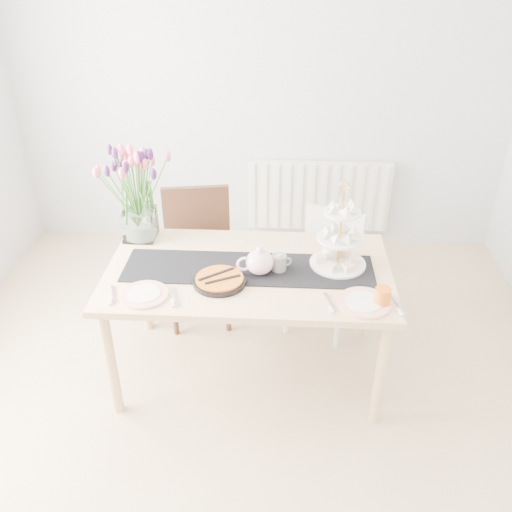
# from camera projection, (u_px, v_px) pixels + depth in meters

# --- Properties ---
(room_shell) EXTENTS (4.50, 4.50, 4.50)m
(room_shell) POSITION_uv_depth(u_px,v_px,m) (233.00, 226.00, 2.31)
(room_shell) COLOR tan
(room_shell) RESTS_ON ground
(radiator) EXTENTS (1.20, 0.08, 0.60)m
(radiator) POSITION_uv_depth(u_px,v_px,m) (318.00, 196.00, 4.60)
(radiator) COLOR white
(radiator) RESTS_ON room_shell
(dining_table) EXTENTS (1.60, 0.90, 0.75)m
(dining_table) POSITION_uv_depth(u_px,v_px,m) (249.00, 280.00, 3.08)
(dining_table) COLOR tan
(dining_table) RESTS_ON ground
(chair_brown) EXTENTS (0.52, 0.52, 0.92)m
(chair_brown) POSITION_uv_depth(u_px,v_px,m) (198.00, 245.00, 3.70)
(chair_brown) COLOR #392014
(chair_brown) RESTS_ON ground
(chair_white) EXTENTS (0.53, 0.53, 0.81)m
(chair_white) POSITION_uv_depth(u_px,v_px,m) (327.00, 262.00, 3.64)
(chair_white) COLOR silver
(chair_white) RESTS_ON ground
(table_runner) EXTENTS (1.40, 0.35, 0.01)m
(table_runner) POSITION_uv_depth(u_px,v_px,m) (249.00, 269.00, 3.04)
(table_runner) COLOR black
(table_runner) RESTS_ON dining_table
(tulip_vase) EXTENTS (0.68, 0.68, 0.59)m
(tulip_vase) POSITION_uv_depth(u_px,v_px,m) (134.00, 181.00, 3.16)
(tulip_vase) COLOR silver
(tulip_vase) RESTS_ON dining_table
(cake_stand) EXTENTS (0.32, 0.32, 0.46)m
(cake_stand) POSITION_uv_depth(u_px,v_px,m) (339.00, 245.00, 3.00)
(cake_stand) COLOR gold
(cake_stand) RESTS_ON dining_table
(teapot) EXTENTS (0.29, 0.26, 0.16)m
(teapot) POSITION_uv_depth(u_px,v_px,m) (260.00, 262.00, 2.96)
(teapot) COLOR white
(teapot) RESTS_ON dining_table
(cream_jug) EXTENTS (0.11, 0.11, 0.08)m
(cream_jug) POSITION_uv_depth(u_px,v_px,m) (330.00, 253.00, 3.11)
(cream_jug) COLOR white
(cream_jug) RESTS_ON dining_table
(tart_tin) EXTENTS (0.29, 0.29, 0.04)m
(tart_tin) POSITION_uv_depth(u_px,v_px,m) (220.00, 280.00, 2.91)
(tart_tin) COLOR black
(tart_tin) RESTS_ON dining_table
(mug_grey) EXTENTS (0.11, 0.11, 0.10)m
(mug_grey) POSITION_uv_depth(u_px,v_px,m) (279.00, 263.00, 3.00)
(mug_grey) COLOR gray
(mug_grey) RESTS_ON dining_table
(mug_orange) EXTENTS (0.11, 0.11, 0.10)m
(mug_orange) POSITION_uv_depth(u_px,v_px,m) (382.00, 297.00, 2.73)
(mug_orange) COLOR orange
(mug_orange) RESTS_ON dining_table
(plate_left) EXTENTS (0.33, 0.33, 0.01)m
(plate_left) POSITION_uv_depth(u_px,v_px,m) (144.00, 295.00, 2.82)
(plate_left) COLOR white
(plate_left) RESTS_ON dining_table
(plate_right) EXTENTS (0.34, 0.34, 0.01)m
(plate_right) POSITION_uv_depth(u_px,v_px,m) (364.00, 303.00, 2.76)
(plate_right) COLOR white
(plate_right) RESTS_ON dining_table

